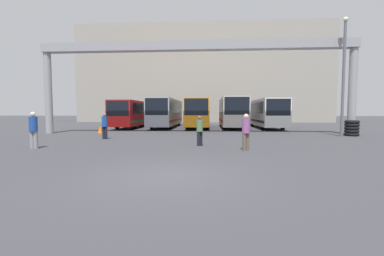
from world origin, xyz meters
The scene contains 15 objects.
ground_plane centered at (0.00, 0.00, 0.00)m, with size 200.00×200.00×0.00m, color #38383D.
building_backdrop centered at (0.00, 42.70, 8.49)m, with size 44.45×12.00×16.98m.
overhead_gantry centered at (0.00, 13.85, 6.20)m, with size 25.52×0.80×7.51m.
bus_slot_0 centered at (-7.60, 23.07, 1.74)m, with size 2.45×12.26×3.02m.
bus_slot_1 centered at (-3.80, 22.88, 1.87)m, with size 2.44×11.86×3.25m.
bus_slot_2 centered at (0.00, 22.37, 1.84)m, with size 2.53×10.85×3.20m.
bus_slot_3 centered at (3.80, 22.08, 1.92)m, with size 2.56×10.27×3.33m.
bus_slot_4 centered at (7.60, 22.10, 1.81)m, with size 2.46×10.31×3.15m.
pedestrian_near_left centered at (-7.62, 5.07, 0.98)m, with size 0.39×0.39×1.86m.
pedestrian_mid_left centered at (0.71, 6.64, 0.87)m, with size 0.34×0.34×1.64m.
pedestrian_far_center centered at (-5.86, 9.68, 0.94)m, with size 0.37×0.37×1.77m.
pedestrian_near_right centered at (2.98, 5.16, 0.94)m, with size 0.37×0.37×1.76m.
traffic_cone centered at (-8.14, 14.16, 0.33)m, with size 0.39×0.39×0.67m.
tire_stack centered at (12.13, 13.09, 0.60)m, with size 1.04×1.04×1.20m.
lamp_post centered at (11.21, 12.78, 4.77)m, with size 0.36×0.36×8.82m.
Camera 1 is at (1.22, -7.25, 1.88)m, focal length 24.00 mm.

